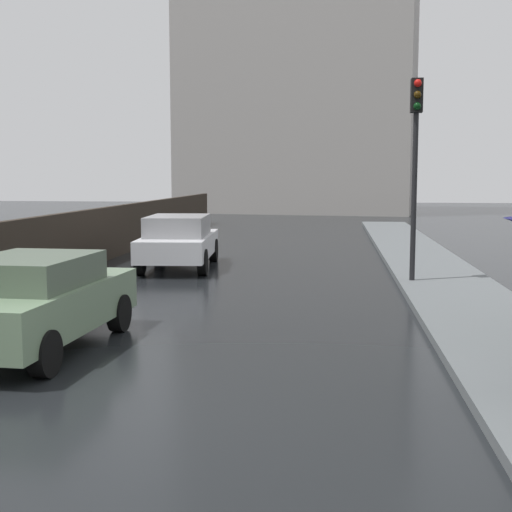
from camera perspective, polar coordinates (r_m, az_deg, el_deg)
ground at (r=7.58m, az=-13.66°, el=-13.05°), size 120.00×120.00×0.00m
car_white_near_kerb at (r=19.16m, az=-6.33°, el=1.29°), size 2.09×4.49×1.45m
car_green_mid_road at (r=10.60m, az=-17.71°, el=-3.48°), size 1.95×4.09×1.38m
traffic_light at (r=16.21m, az=12.93°, el=9.06°), size 0.26×0.39×4.54m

